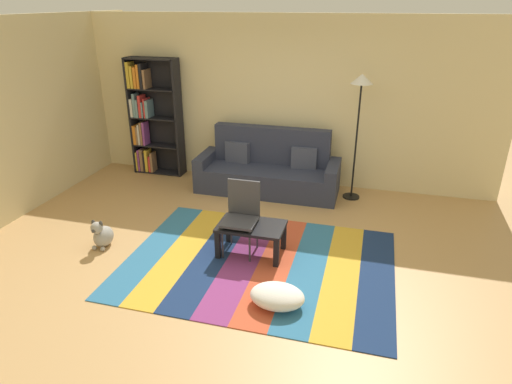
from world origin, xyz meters
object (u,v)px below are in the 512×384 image
standing_lamp (360,96)px  tv_remote (250,225)px  coffee_table (251,230)px  pouf (277,296)px  couch (268,171)px  folding_chair (242,211)px  bookshelf (150,117)px  dog (102,235)px

standing_lamp → tv_remote: 2.62m
coffee_table → pouf: coffee_table is taller
couch → folding_chair: size_ratio=2.51×
bookshelf → pouf: (3.00, -3.19, -0.88)m
couch → tv_remote: bearing=-82.5°
dog → tv_remote: bearing=9.2°
pouf → folding_chair: size_ratio=0.62×
bookshelf → standing_lamp: 3.60m
tv_remote → standing_lamp: bearing=71.4°
standing_lamp → coffee_table: bearing=-117.5°
bookshelf → dog: bookshelf is taller
pouf → tv_remote: (-0.54, 0.89, 0.29)m
couch → tv_remote: 2.04m
dog → coffee_table: bearing=9.7°
couch → bookshelf: bearing=172.7°
bookshelf → coffee_table: 3.44m
pouf → dog: dog is taller
bookshelf → dog: bearing=-76.7°
dog → folding_chair: bearing=12.5°
coffee_table → dog: same height
couch → tv_remote: couch is taller
coffee_table → tv_remote: bearing=-115.2°
couch → dog: 2.81m
dog → pouf: bearing=-13.9°
bookshelf → dog: (0.62, -2.60, -0.84)m
bookshelf → folding_chair: (2.34, -2.22, -0.47)m
tv_remote → folding_chair: 0.20m
couch → tv_remote: (0.27, -2.02, 0.07)m
coffee_table → standing_lamp: 2.63m
folding_chair → dog: bearing=-139.8°
folding_chair → standing_lamp: bearing=86.5°
couch → pouf: couch is taller
coffee_table → folding_chair: size_ratio=0.89×
coffee_table → folding_chair: 0.25m
dog → couch: bearing=55.7°
pouf → standing_lamp: size_ratio=0.29×
bookshelf → coffee_table: (2.48, -2.28, -0.67)m
couch → standing_lamp: bearing=2.0°
folding_chair → coffee_table: bearing=2.5°
coffee_table → folding_chair: (-0.14, 0.06, 0.21)m
tv_remote → folding_chair: size_ratio=0.17×
couch → pouf: bearing=-74.6°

